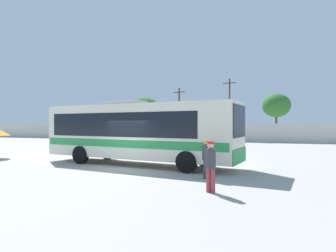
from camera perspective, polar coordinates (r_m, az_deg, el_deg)
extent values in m
plane|color=#A3A099|center=(24.24, 2.38, -5.10)|extent=(300.00, 300.00, 0.00)
cube|color=beige|center=(38.90, 8.93, -1.28)|extent=(80.00, 0.30, 2.37)
cube|color=silver|center=(16.38, -6.06, -0.98)|extent=(11.81, 4.16, 2.97)
cube|color=black|center=(16.70, -7.72, 0.27)|extent=(9.75, 3.90, 1.31)
cube|color=green|center=(16.40, -6.06, -3.26)|extent=(11.58, 4.15, 0.42)
cube|color=#19212D|center=(14.02, 14.08, 0.97)|extent=(0.36, 2.28, 1.55)
cube|color=green|center=(14.10, 14.09, -5.81)|extent=(0.41, 2.48, 0.71)
cube|color=#B2B2B2|center=(16.91, -8.52, 4.51)|extent=(2.38, 1.70, 0.24)
cylinder|color=black|center=(15.94, 7.30, -6.10)|extent=(1.07, 0.44, 1.04)
cylinder|color=black|center=(13.68, 3.73, -7.17)|extent=(1.07, 0.44, 1.04)
cylinder|color=black|center=(19.34, -11.93, -4.96)|extent=(1.07, 0.44, 1.04)
cylinder|color=black|center=(17.52, -17.05, -5.52)|extent=(1.07, 0.44, 1.04)
cylinder|color=#38383D|center=(12.40, 7.81, -8.53)|extent=(0.15, 0.15, 0.80)
cylinder|color=#38383D|center=(12.28, 7.41, -8.62)|extent=(0.15, 0.15, 0.80)
cylinder|color=#38383D|center=(12.25, 7.61, -5.28)|extent=(0.43, 0.43, 0.63)
sphere|color=tan|center=(12.21, 7.61, -3.31)|extent=(0.22, 0.22, 0.22)
cylinder|color=yellow|center=(12.21, 7.61, -2.86)|extent=(0.23, 0.23, 0.06)
cylinder|color=#99383D|center=(9.93, 8.95, -10.68)|extent=(0.16, 0.16, 0.83)
cylinder|color=#99383D|center=(9.98, 8.08, -10.63)|extent=(0.16, 0.16, 0.83)
cylinder|color=#38383D|center=(9.84, 8.52, -6.41)|extent=(0.38, 0.38, 0.66)
sphere|color=beige|center=(9.80, 8.52, -3.85)|extent=(0.22, 0.22, 0.22)
cylinder|color=red|center=(9.79, 8.52, -3.26)|extent=(0.24, 0.24, 0.07)
cube|color=#B7BABF|center=(40.60, -11.26, -1.99)|extent=(4.31, 1.90, 0.64)
cube|color=black|center=(40.69, -11.52, -1.17)|extent=(2.39, 1.71, 0.52)
cylinder|color=black|center=(40.77, -9.03, -2.42)|extent=(0.65, 0.24, 0.64)
cylinder|color=black|center=(39.21, -10.20, -2.54)|extent=(0.65, 0.24, 0.64)
cylinder|color=black|center=(42.04, -12.24, -2.34)|extent=(0.65, 0.24, 0.64)
cylinder|color=black|center=(40.53, -13.50, -2.45)|extent=(0.65, 0.24, 0.64)
cube|color=navy|center=(37.85, -3.45, -2.17)|extent=(4.42, 1.85, 0.61)
cube|color=black|center=(37.75, -3.14, -1.34)|extent=(2.44, 1.68, 0.50)
cylinder|color=black|center=(37.64, -5.89, -2.65)|extent=(0.64, 0.23, 0.64)
cylinder|color=black|center=(39.23, -4.77, -2.53)|extent=(0.64, 0.23, 0.64)
cylinder|color=black|center=(36.53, -2.03, -2.75)|extent=(0.64, 0.23, 0.64)
cylinder|color=black|center=(38.17, -1.04, -2.61)|extent=(0.64, 0.23, 0.64)
cylinder|color=#4C3823|center=(42.60, 2.24, 2.44)|extent=(0.24, 0.24, 7.68)
cube|color=#473321|center=(42.84, 2.25, 6.78)|extent=(1.78, 0.55, 0.12)
cylinder|color=#4C3823|center=(41.37, 12.19, 3.22)|extent=(0.24, 0.24, 8.73)
cube|color=#473321|center=(41.73, 12.20, 8.39)|extent=(1.80, 0.17, 0.12)
cylinder|color=brown|center=(45.14, -4.74, -1.04)|extent=(0.32, 0.32, 2.38)
ellipsoid|color=#2D6628|center=(45.17, -4.74, 2.84)|extent=(5.33, 5.33, 4.53)
cylinder|color=brown|center=(44.83, 6.45, -0.53)|extent=(0.32, 0.32, 3.19)
ellipsoid|color=#23561E|center=(44.88, 6.46, 3.04)|extent=(3.43, 3.43, 2.92)
cylinder|color=brown|center=(43.84, 20.80, -0.30)|extent=(0.32, 0.32, 3.61)
ellipsoid|color=#2D6628|center=(43.92, 20.81, 3.87)|extent=(3.97, 3.97, 3.38)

